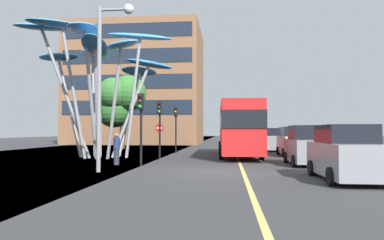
{
  "coord_description": "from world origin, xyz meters",
  "views": [
    {
      "loc": [
        0.52,
        -15.49,
        1.74
      ],
      "look_at": [
        -1.82,
        7.86,
        2.5
      ],
      "focal_mm": 33.24,
      "sensor_mm": 36.0,
      "label": 1
    }
  ],
  "objects": [
    {
      "name": "backdrop_building",
      "position": [
        -12.39,
        34.97,
        8.29
      ],
      "size": [
        18.13,
        12.67,
        16.56
      ],
      "color": "#8E6042",
      "rests_on": "ground"
    },
    {
      "name": "tree_pavement_near",
      "position": [
        -10.35,
        19.29,
        4.94
      ],
      "size": [
        5.21,
        4.46,
        7.44
      ],
      "color": "brown",
      "rests_on": "ground"
    },
    {
      "name": "leaf_sculpture",
      "position": [
        -7.89,
        7.05,
        6.8
      ],
      "size": [
        10.05,
        9.83,
        8.62
      ],
      "color": "#9EA0A5",
      "rests_on": "ground"
    },
    {
      "name": "street_lamp",
      "position": [
        -4.63,
        -0.72,
        4.64
      ],
      "size": [
        1.6,
        0.44,
        7.23
      ],
      "color": "gray",
      "rests_on": "ground"
    },
    {
      "name": "traffic_light_kerb_near",
      "position": [
        -3.88,
        2.2,
        2.65
      ],
      "size": [
        0.28,
        0.42,
        3.66
      ],
      "color": "black",
      "rests_on": "ground"
    },
    {
      "name": "ground",
      "position": [
        -0.74,
        0.0,
        -0.05
      ],
      "size": [
        120.0,
        240.0,
        0.1
      ],
      "color": "#38383A"
    },
    {
      "name": "traffic_light_island_mid",
      "position": [
        -3.71,
        13.35,
        2.72
      ],
      "size": [
        0.28,
        0.42,
        3.75
      ],
      "color": "black",
      "rests_on": "ground"
    },
    {
      "name": "car_parked_far",
      "position": [
        5.19,
        10.55,
        0.98
      ],
      "size": [
        1.97,
        4.37,
        2.07
      ],
      "color": "silver",
      "rests_on": "ground"
    },
    {
      "name": "no_entry_sign",
      "position": [
        -4.21,
        8.89,
        1.53
      ],
      "size": [
        0.6,
        0.12,
        2.28
      ],
      "color": "gray",
      "rests_on": "ground"
    },
    {
      "name": "car_parked_near",
      "position": [
        4.69,
        -2.34,
        0.94
      ],
      "size": [
        1.93,
        4.31,
        1.98
      ],
      "color": "gray",
      "rests_on": "ground"
    },
    {
      "name": "red_bus",
      "position": [
        1.27,
        9.76,
        2.09
      ],
      "size": [
        2.97,
        11.38,
        3.83
      ],
      "color": "red",
      "rests_on": "ground"
    },
    {
      "name": "car_parked_mid",
      "position": [
        4.62,
        3.47,
        0.96
      ],
      "size": [
        1.95,
        3.89,
        2.06
      ],
      "color": "gray",
      "rests_on": "ground"
    },
    {
      "name": "pedestrian",
      "position": [
        -5.27,
        2.64,
        0.83
      ],
      "size": [
        0.34,
        0.34,
        1.65
      ],
      "color": "#2D3342",
      "rests_on": "ground"
    },
    {
      "name": "traffic_light_kerb_far",
      "position": [
        -3.89,
        7.27,
        2.67
      ],
      "size": [
        0.28,
        0.42,
        3.69
      ],
      "color": "black",
      "rests_on": "ground"
    },
    {
      "name": "car_side_street",
      "position": [
        4.62,
        16.46,
        0.96
      ],
      "size": [
        2.0,
        4.36,
        2.04
      ],
      "color": "gray",
      "rests_on": "ground"
    }
  ]
}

